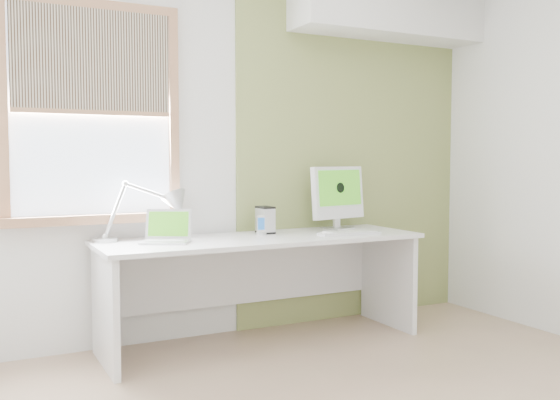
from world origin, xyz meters
TOP-DOWN VIEW (x-y plane):
  - room at (0.00, 0.00)m, footprint 4.04×3.54m
  - accent_wall at (1.00, 1.74)m, footprint 2.00×0.02m
  - soffit at (1.20, 1.57)m, footprint 1.60×0.40m
  - window at (-1.00, 1.71)m, footprint 1.20×0.14m
  - desk at (0.03, 1.44)m, footprint 2.20×0.70m
  - desk_lamp at (-0.58, 1.60)m, footprint 0.68×0.27m
  - laptop at (-0.62, 1.42)m, footprint 0.37×0.35m
  - phone_dock at (0.07, 1.48)m, footprint 0.09×0.09m
  - external_drive at (0.14, 1.55)m, footprint 0.09×0.15m
  - imac at (0.74, 1.55)m, footprint 0.48×0.20m
  - keyboard at (0.62, 1.21)m, footprint 0.45×0.16m
  - mouse at (0.47, 1.24)m, footprint 0.10×0.12m

SIDE VIEW (x-z plane):
  - desk at x=0.03m, z-range 0.17..0.90m
  - keyboard at x=0.62m, z-range 0.73..0.75m
  - mouse at x=0.47m, z-range 0.73..0.76m
  - phone_dock at x=0.07m, z-range 0.70..0.84m
  - laptop at x=-0.62m, z-range 0.68..0.88m
  - external_drive at x=0.14m, z-range 0.73..0.92m
  - desk_lamp at x=-0.58m, z-range 0.74..1.13m
  - imac at x=0.74m, z-range 0.76..1.23m
  - room at x=0.00m, z-range -0.02..2.62m
  - accent_wall at x=1.00m, z-range 0.00..2.60m
  - window at x=-1.00m, z-range 0.83..2.25m
  - soffit at x=1.20m, z-range 2.19..2.61m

